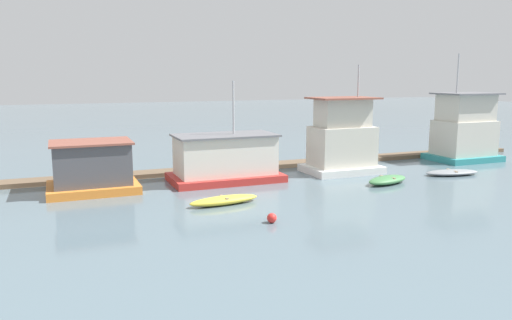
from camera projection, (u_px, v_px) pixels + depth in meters
ground_plane at (250, 178)px, 33.40m from camera, size 200.00×200.00×0.00m
dock_walkway at (234, 168)px, 36.37m from camera, size 51.00×1.69×0.30m
houseboat_orange at (92, 168)px, 29.39m from camera, size 5.15×4.01×3.01m
houseboat_red at (225, 159)px, 32.39m from camera, size 7.16×4.05×6.47m
houseboat_white at (342, 140)px, 35.15m from camera, size 5.18×3.61×7.55m
houseboat_teal at (464, 130)px, 40.16m from camera, size 5.18×3.91×8.49m
dinghy_yellow at (224, 200)px, 26.59m from camera, size 4.01×1.46×0.46m
dinghy_green at (387, 180)px, 31.67m from camera, size 3.53×2.25×0.50m
dinghy_grey at (452, 172)px, 34.43m from camera, size 4.02×2.05×0.38m
mooring_post_near_right at (225, 159)px, 34.83m from camera, size 0.29×0.29×2.07m
buoy_red at (272, 218)px, 23.24m from camera, size 0.46×0.46×0.46m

